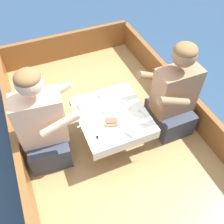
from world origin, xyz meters
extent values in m
plane|color=navy|center=(0.00, 0.00, 0.00)|extent=(60.00, 60.00, 0.00)
cube|color=#A87F4C|center=(0.00, 0.00, 0.15)|extent=(1.83, 2.89, 0.31)
cube|color=brown|center=(-0.89, 0.00, 0.47)|extent=(0.06, 2.89, 0.31)
cube|color=brown|center=(0.89, 0.00, 0.47)|extent=(0.06, 2.89, 0.31)
cube|color=brown|center=(0.00, 1.42, 0.49)|extent=(1.71, 0.06, 0.36)
cylinder|color=#B2B2B7|center=(0.00, -0.14, 0.49)|extent=(0.07, 0.07, 0.36)
cube|color=#A87F4C|center=(0.00, -0.14, 0.68)|extent=(0.59, 0.66, 0.02)
cube|color=white|center=(0.00, -0.14, 0.69)|extent=(0.62, 0.69, 0.00)
cube|color=white|center=(0.00, -0.48, 0.64)|extent=(0.62, 0.00, 0.10)
cube|color=white|center=(0.00, 0.21, 0.64)|extent=(0.62, 0.00, 0.10)
cube|color=#333847|center=(-0.62, -0.06, 0.44)|extent=(0.40, 0.48, 0.26)
cube|color=beige|center=(-0.62, -0.06, 0.81)|extent=(0.42, 0.26, 0.49)
sphere|color=beige|center=(-0.62, -0.06, 1.21)|extent=(0.21, 0.21, 0.21)
ellipsoid|color=brown|center=(-0.62, -0.06, 1.26)|extent=(0.20, 0.20, 0.11)
cylinder|color=beige|center=(-0.45, 0.10, 0.90)|extent=(0.34, 0.11, 0.21)
cylinder|color=beige|center=(-0.48, -0.26, 0.90)|extent=(0.34, 0.11, 0.21)
cube|color=#333847|center=(0.62, -0.20, 0.44)|extent=(0.36, 0.44, 0.26)
cube|color=#936B4C|center=(0.62, -0.20, 0.81)|extent=(0.40, 0.22, 0.48)
sphere|color=#936B4C|center=(0.62, -0.20, 1.20)|extent=(0.21, 0.21, 0.21)
ellipsoid|color=brown|center=(0.62, -0.20, 1.25)|extent=(0.20, 0.20, 0.11)
cylinder|color=#936B4C|center=(0.46, -0.38, 0.89)|extent=(0.34, 0.07, 0.21)
cylinder|color=#936B4C|center=(0.46, -0.02, 0.89)|extent=(0.34, 0.07, 0.21)
cylinder|color=white|center=(-0.05, -0.26, 0.69)|extent=(0.22, 0.22, 0.01)
cylinder|color=white|center=(0.17, 0.04, 0.69)|extent=(0.16, 0.16, 0.01)
cube|color=tan|center=(-0.05, -0.26, 0.72)|extent=(0.13, 0.11, 0.04)
cube|color=#B74C3D|center=(-0.05, -0.26, 0.74)|extent=(0.11, 0.09, 0.01)
cylinder|color=white|center=(-0.19, 0.04, 0.71)|extent=(0.14, 0.14, 0.04)
cylinder|color=beige|center=(-0.19, 0.04, 0.72)|extent=(0.12, 0.12, 0.02)
cylinder|color=white|center=(0.08, -0.40, 0.71)|extent=(0.12, 0.12, 0.04)
cylinder|color=beige|center=(0.08, -0.40, 0.72)|extent=(0.10, 0.10, 0.02)
cylinder|color=white|center=(-0.01, -0.08, 0.71)|extent=(0.12, 0.12, 0.04)
cylinder|color=beige|center=(-0.01, -0.08, 0.72)|extent=(0.10, 0.10, 0.02)
cylinder|color=white|center=(0.14, -0.14, 0.72)|extent=(0.07, 0.07, 0.05)
torus|color=white|center=(0.18, -0.14, 0.72)|extent=(0.04, 0.01, 0.04)
cylinder|color=#3D2314|center=(0.14, -0.14, 0.73)|extent=(0.06, 0.06, 0.01)
cylinder|color=white|center=(0.01, 0.10, 0.72)|extent=(0.07, 0.07, 0.07)
torus|color=white|center=(0.06, 0.10, 0.73)|extent=(0.04, 0.01, 0.04)
cylinder|color=#3D2314|center=(0.01, 0.10, 0.74)|extent=(0.06, 0.06, 0.01)
cube|color=silver|center=(-0.26, -0.40, 0.69)|extent=(0.10, 0.15, 0.00)
cube|color=silver|center=(-0.22, -0.34, 0.69)|extent=(0.04, 0.04, 0.00)
cube|color=silver|center=(-0.22, -0.34, 0.69)|extent=(0.02, 0.17, 0.00)
ellipsoid|color=silver|center=(-0.22, -0.27, 0.69)|extent=(0.04, 0.02, 0.01)
cube|color=silver|center=(-0.26, -0.14, 0.69)|extent=(0.17, 0.07, 0.00)
cube|color=silver|center=(0.21, -0.38, 0.69)|extent=(0.12, 0.13, 0.00)
ellipsoid|color=silver|center=(0.16, -0.32, 0.69)|extent=(0.04, 0.02, 0.01)
cube|color=silver|center=(0.26, -0.28, 0.69)|extent=(0.06, 0.17, 0.00)
ellipsoid|color=silver|center=(0.24, -0.21, 0.69)|extent=(0.04, 0.02, 0.01)
camera|label=1|loc=(-0.60, -1.54, 2.39)|focal=40.00mm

